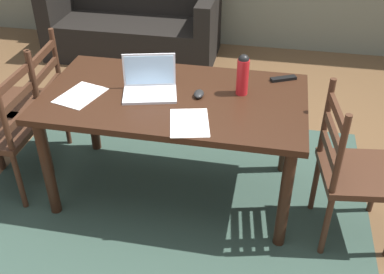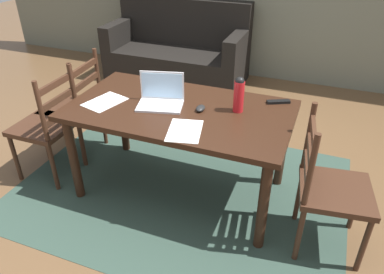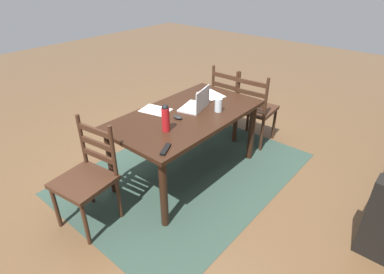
{
  "view_description": "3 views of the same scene",
  "coord_description": "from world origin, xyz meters",
  "views": [
    {
      "loc": [
        0.58,
        -2.37,
        2.08
      ],
      "look_at": [
        0.13,
        -0.09,
        0.51
      ],
      "focal_mm": 42.79,
      "sensor_mm": 36.0,
      "label": 1
    },
    {
      "loc": [
        0.94,
        -2.18,
        1.94
      ],
      "look_at": [
        0.11,
        -0.05,
        0.55
      ],
      "focal_mm": 34.63,
      "sensor_mm": 36.0,
      "label": 2
    },
    {
      "loc": [
        2.15,
        1.89,
        2.08
      ],
      "look_at": [
        -0.06,
        0.02,
        0.44
      ],
      "focal_mm": 29.18,
      "sensor_mm": 36.0,
      "label": 3
    }
  ],
  "objects": [
    {
      "name": "dining_table",
      "position": [
        0.0,
        0.0,
        0.65
      ],
      "size": [
        1.6,
        0.89,
        0.74
      ],
      "color": "black",
      "rests_on": "ground"
    },
    {
      "name": "chair_left_near",
      "position": [
        -1.09,
        -0.18,
        0.46
      ],
      "size": [
        0.44,
        0.44,
        0.95
      ],
      "color": "#3D2316",
      "rests_on": "ground"
    },
    {
      "name": "laptop",
      "position": [
        -0.15,
        0.01,
        0.8
      ],
      "size": [
        0.37,
        0.29,
        0.23
      ],
      "color": "silver",
      "rests_on": "dining_table"
    },
    {
      "name": "drinking_glass",
      "position": [
        -0.24,
        0.22,
        0.81
      ],
      "size": [
        0.08,
        0.08,
        0.14
      ],
      "primitive_type": "cylinder",
      "color": "silver",
      "rests_on": "dining_table"
    },
    {
      "name": "paper_stack_right",
      "position": [
        -0.55,
        -0.11,
        0.74
      ],
      "size": [
        0.28,
        0.34,
        0.0
      ],
      "primitive_type": "cube",
      "rotation": [
        0.0,
        0.0,
        -0.27
      ],
      "color": "white",
      "rests_on": "dining_table"
    },
    {
      "name": "water_bottle",
      "position": [
        0.4,
        0.1,
        0.87
      ],
      "size": [
        0.07,
        0.07,
        0.26
      ],
      "color": "red",
      "rests_on": "dining_table"
    },
    {
      "name": "paper_stack_left",
      "position": [
        0.16,
        -0.29,
        0.74
      ],
      "size": [
        0.27,
        0.34,
        0.0
      ],
      "primitive_type": "cube",
      "rotation": [
        0.0,
        0.0,
        0.23
      ],
      "color": "white",
      "rests_on": "dining_table"
    },
    {
      "name": "ground_plane",
      "position": [
        0.0,
        0.0,
        0.0
      ],
      "size": [
        14.0,
        14.0,
        0.0
      ],
      "primitive_type": "plane",
      "color": "brown"
    },
    {
      "name": "computer_mouse",
      "position": [
        0.15,
        0.02,
        0.76
      ],
      "size": [
        0.07,
        0.1,
        0.03
      ],
      "primitive_type": "ellipsoid",
      "rotation": [
        0.0,
        0.0,
        0.06
      ],
      "color": "black",
      "rests_on": "dining_table"
    },
    {
      "name": "chair_left_far",
      "position": [
        -1.09,
        0.18,
        0.46
      ],
      "size": [
        0.47,
        0.47,
        0.95
      ],
      "color": "#3D2316",
      "rests_on": "ground"
    },
    {
      "name": "chair_right_near",
      "position": [
        1.09,
        -0.18,
        0.46
      ],
      "size": [
        0.5,
        0.5,
        0.95
      ],
      "color": "#3D2316",
      "rests_on": "ground"
    },
    {
      "name": "tv_remote",
      "position": [
        0.65,
        0.34,
        0.75
      ],
      "size": [
        0.17,
        0.11,
        0.02
      ],
      "primitive_type": "cube",
      "rotation": [
        0.0,
        0.0,
        2.03
      ],
      "color": "black",
      "rests_on": "dining_table"
    },
    {
      "name": "area_rug",
      "position": [
        0.0,
        0.0,
        0.0
      ],
      "size": [
        2.57,
        1.89,
        0.01
      ],
      "primitive_type": "cube",
      "color": "#2D4238",
      "rests_on": "ground"
    }
  ]
}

